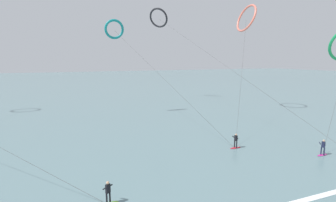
{
  "coord_description": "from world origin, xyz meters",
  "views": [
    {
      "loc": [
        -8.78,
        -2.04,
        10.11
      ],
      "look_at": [
        0.0,
        19.28,
        6.2
      ],
      "focal_mm": 26.78,
      "sensor_mm": 36.0,
      "label": 1
    }
  ],
  "objects": [
    {
      "name": "kite_teal",
      "position": [
        -0.44,
        42.29,
        15.05
      ],
      "size": [
        10.8,
        22.72,
        16.76
      ],
      "rotation": [
        0.0,
        0.0,
        3.17
      ],
      "color": "teal",
      "rests_on": "ground"
    },
    {
      "name": "kite_charcoal",
      "position": [
        12.72,
        56.0,
        19.65
      ],
      "size": [
        5.29,
        50.24,
        21.91
      ],
      "rotation": [
        0.0,
        0.0,
        2.28
      ],
      "color": "black",
      "rests_on": "ground"
    },
    {
      "name": "surfer_crimson",
      "position": [
        8.65,
        20.15,
        0.82
      ],
      "size": [
        1.4,
        0.66,
        1.7
      ],
      "rotation": [
        0.0,
        0.0,
        5.02
      ],
      "color": "red",
      "rests_on": "ground"
    },
    {
      "name": "kite_coral",
      "position": [
        22.98,
        37.01,
        17.49
      ],
      "size": [
        15.61,
        19.6,
        20.05
      ],
      "rotation": [
        0.0,
        0.0,
        4.63
      ],
      "color": "#EA7260",
      "rests_on": "ground"
    },
    {
      "name": "sea_water",
      "position": [
        0.0,
        104.28,
        0.04
      ],
      "size": [
        400.0,
        200.0,
        0.08
      ],
      "primitive_type": "cube",
      "color": "slate",
      "rests_on": "ground"
    },
    {
      "name": "surfer_lime",
      "position": [
        -6.52,
        14.39,
        0.82
      ],
      "size": [
        1.4,
        0.7,
        1.7
      ],
      "rotation": [
        0.0,
        0.0,
        0.55
      ],
      "color": "#8CC62D",
      "rests_on": "ground"
    },
    {
      "name": "surfer_magenta",
      "position": [
        15.77,
        14.91,
        0.82
      ],
      "size": [
        1.4,
        0.68,
        1.7
      ],
      "rotation": [
        0.0,
        0.0,
        5.09
      ],
      "color": "#CC288E",
      "rests_on": "ground"
    }
  ]
}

